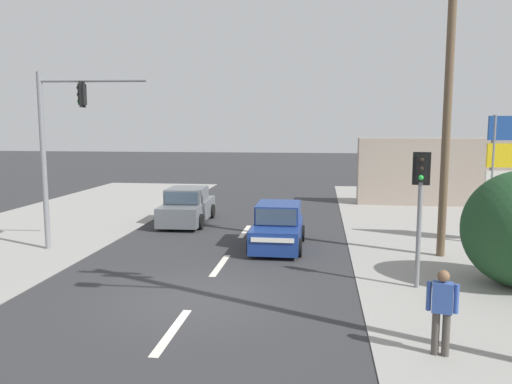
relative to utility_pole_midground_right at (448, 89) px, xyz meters
name	(u,v)px	position (x,y,z in m)	size (l,w,h in m)	color
ground_plane	(196,298)	(-6.91, -4.96, -5.36)	(140.00, 140.00, 0.00)	#303033
lane_dash_near	(172,331)	(-6.91, -6.96, -5.35)	(0.20, 2.40, 0.01)	silver
lane_dash_mid	(220,265)	(-6.91, -1.96, -5.35)	(0.20, 2.40, 0.01)	silver
lane_dash_far	(245,231)	(-6.91, 3.04, -5.35)	(0.20, 2.40, 0.01)	silver
utility_pole_midground_right	(448,89)	(0.00, 0.00, 0.00)	(1.80, 0.26, 10.23)	brown
traffic_signal_mast	(58,138)	(-12.67, -0.69, -1.53)	(3.69, 0.44, 6.00)	slate
pedestal_signal_right_kerb	(420,197)	(-1.38, -3.45, -2.94)	(0.44, 0.31, 3.56)	slate
shopfront_wall_far	(473,172)	(4.09, 11.04, -3.56)	(12.00, 1.00, 3.60)	#A39384
hatchback_receding_far	(278,227)	(-5.37, 0.58, -4.65)	(1.80, 3.65, 1.53)	navy
sedan_kerbside_parked	(187,207)	(-9.68, 4.49, -4.65)	(1.99, 4.29, 1.56)	slate
pedestrian_at_kerb	(442,308)	(-1.69, -7.41, -4.43)	(0.55, 0.29, 1.63)	#47423D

